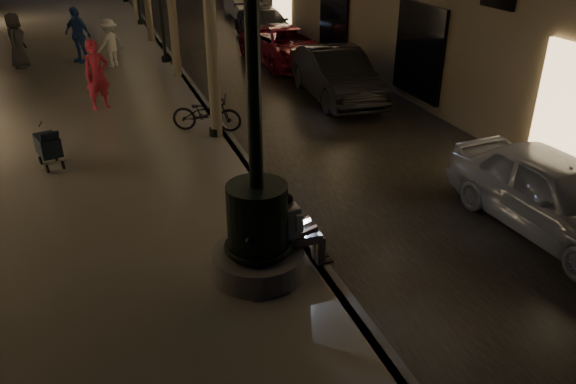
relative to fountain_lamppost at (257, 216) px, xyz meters
name	(u,v)px	position (x,y,z in m)	size (l,w,h in m)	color
ground	(179,73)	(1.00, 13.00, -1.21)	(120.00, 120.00, 0.00)	black
cobble_lane	(260,66)	(4.00, 13.00, -1.20)	(6.00, 45.00, 0.02)	black
promenade	(59,81)	(-3.00, 13.00, -1.11)	(8.00, 45.00, 0.20)	slate
curb_strip	(179,70)	(1.00, 13.00, -1.11)	(0.25, 45.00, 0.20)	#59595B
fountain_lamppost	(257,216)	(0.00, 0.00, 0.00)	(1.40, 1.40, 5.21)	#59595B
seated_man_laptop	(296,228)	(0.61, 0.00, -0.32)	(0.92, 0.31, 1.29)	tan
lamp_curb_a	(207,8)	(0.70, 6.00, 2.02)	(0.36, 0.36, 4.81)	black
stroller	(48,146)	(-3.07, 5.34, -0.52)	(0.58, 0.98, 0.99)	black
car_front	(554,194)	(5.39, -0.17, -0.49)	(1.71, 4.24, 1.44)	#A8ABB0
car_second	(336,74)	(5.00, 8.35, -0.45)	(1.60, 4.60, 1.52)	black
car_third	(286,46)	(5.00, 12.92, -0.54)	(2.24, 4.86, 1.35)	maroon
car_rear	(265,24)	(5.61, 17.41, -0.54)	(1.88, 4.62, 1.34)	#2C2C31
car_fifth	(244,6)	(6.20, 22.92, -0.56)	(1.38, 3.97, 1.31)	gray
pedestrian_red	(97,75)	(-1.82, 9.19, -0.06)	(0.69, 0.45, 1.89)	#B5243A
pedestrian_white	(110,43)	(-1.17, 13.95, -0.19)	(1.06, 0.61, 1.64)	white
pedestrian_blue	(78,35)	(-2.21, 15.02, -0.03)	(1.15, 0.48, 1.96)	#2A509C
pedestrian_dark	(16,40)	(-4.24, 14.93, -0.08)	(0.91, 0.59, 1.87)	#333338
bicycle	(207,113)	(0.60, 6.41, -0.55)	(0.61, 1.75, 0.92)	black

